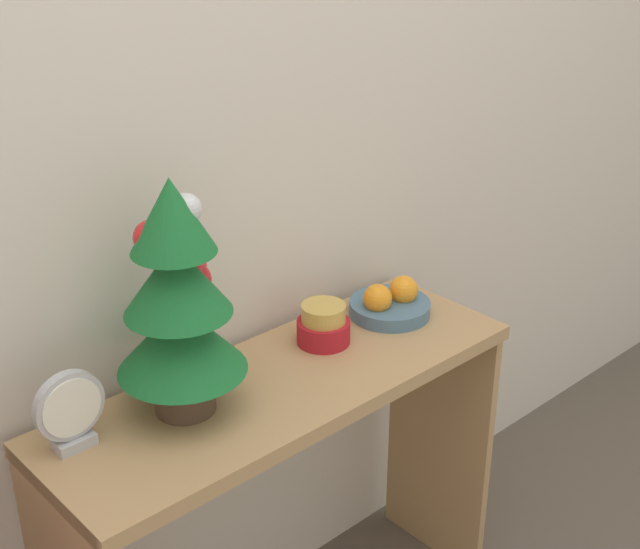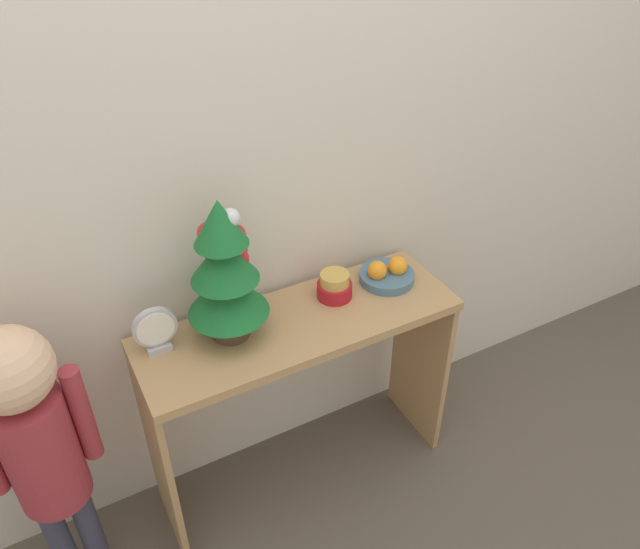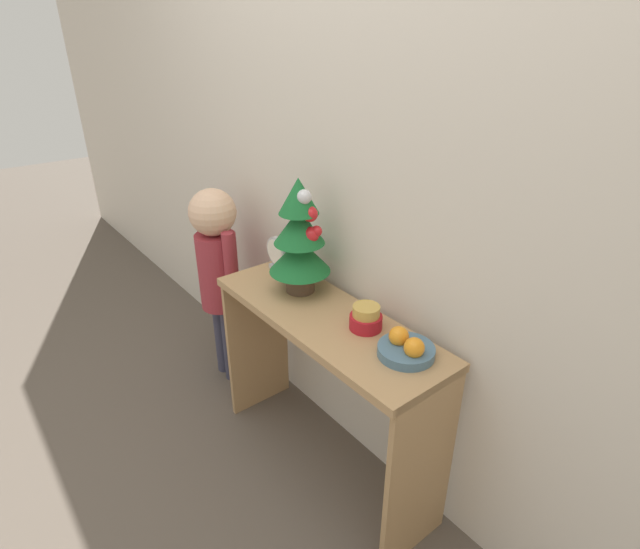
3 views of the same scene
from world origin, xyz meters
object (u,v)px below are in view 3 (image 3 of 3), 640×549
at_px(singing_bowl, 366,318).
at_px(desk_clock, 277,254).
at_px(mini_tree, 300,236).
at_px(child_figure, 217,260).
at_px(fruit_bowl, 406,348).

bearing_deg(singing_bowl, desk_clock, 178.07).
height_order(mini_tree, desk_clock, mini_tree).
bearing_deg(child_figure, desk_clock, 14.78).
height_order(fruit_bowl, child_figure, child_figure).
height_order(fruit_bowl, singing_bowl, singing_bowl).
relative_size(fruit_bowl, desk_clock, 1.22).
distance_m(singing_bowl, child_figure, 0.90).
distance_m(fruit_bowl, child_figure, 1.08).
bearing_deg(mini_tree, singing_bowl, 2.04).
xyz_separation_m(mini_tree, singing_bowl, (0.34, 0.01, -0.18)).
xyz_separation_m(singing_bowl, desk_clock, (-0.54, 0.02, 0.03)).
distance_m(mini_tree, singing_bowl, 0.39).
xyz_separation_m(mini_tree, child_figure, (-0.55, -0.06, -0.28)).
bearing_deg(fruit_bowl, desk_clock, 177.93).
bearing_deg(fruit_bowl, singing_bowl, 177.51).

